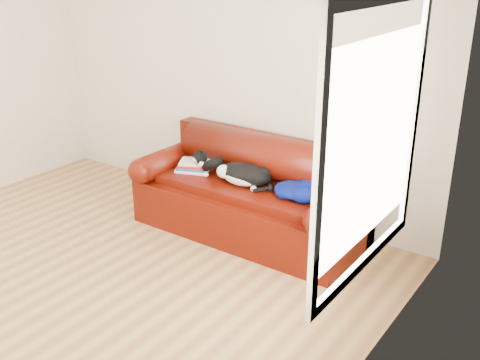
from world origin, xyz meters
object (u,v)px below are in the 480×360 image
Objects in this scene: blanket at (296,190)px; sofa_base at (249,209)px; cat at (243,175)px; book_stack at (194,166)px.

sofa_base is at bearing 176.98° from blanket.
cat is 1.56× the size of blanket.
cat is at bearing -104.76° from sofa_base.
cat is at bearing -1.96° from book_stack.
sofa_base is 0.68m from book_stack.
cat is at bearing -175.17° from blanket.
cat reaches higher than sofa_base.
book_stack is (-0.60, -0.05, 0.31)m from sofa_base.
cat is 0.52m from blanket.
blanket is at bearing 1.24° from book_stack.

